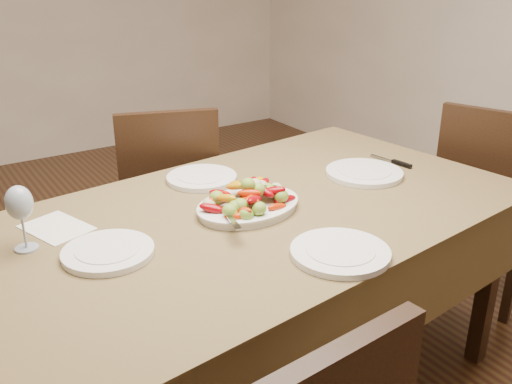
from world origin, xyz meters
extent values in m
plane|color=#3C2312|center=(0.00, 0.00, 0.00)|extent=(6.00, 6.00, 0.00)
cube|color=brown|center=(0.22, -0.22, 0.38)|extent=(1.94, 1.23, 0.76)
ellipsoid|color=white|center=(0.20, -0.21, 0.77)|extent=(0.38, 0.29, 0.02)
cylinder|color=white|center=(-0.29, -0.25, 0.77)|extent=(0.25, 0.25, 0.02)
cylinder|color=white|center=(0.74, -0.18, 0.77)|extent=(0.29, 0.29, 0.02)
cylinder|color=white|center=(0.20, 0.11, 0.77)|extent=(0.26, 0.26, 0.02)
cylinder|color=white|center=(0.25, -0.61, 0.77)|extent=(0.28, 0.28, 0.02)
cube|color=silver|center=(-0.36, 0.00, 0.76)|extent=(0.21, 0.25, 0.00)
camera|label=1|loc=(-0.71, -1.64, 1.53)|focal=40.00mm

